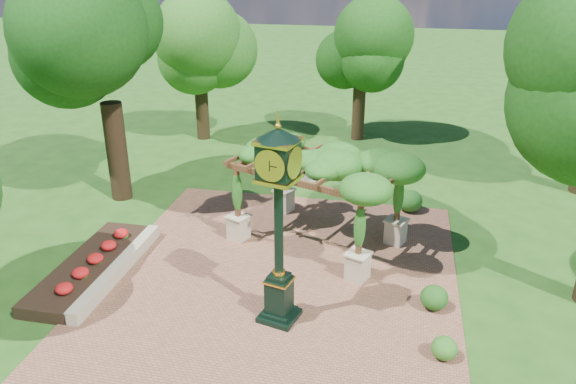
# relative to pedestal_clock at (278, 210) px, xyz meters

# --- Properties ---
(ground) EXTENTS (120.00, 120.00, 0.00)m
(ground) POSITION_rel_pedestal_clock_xyz_m (-0.41, 0.61, -3.09)
(ground) COLOR #1E4714
(ground) RESTS_ON ground
(brick_plaza) EXTENTS (10.00, 12.00, 0.04)m
(brick_plaza) POSITION_rel_pedestal_clock_xyz_m (-0.41, 1.61, -3.07)
(brick_plaza) COLOR brown
(brick_plaza) RESTS_ON ground
(border_wall) EXTENTS (0.35, 5.00, 0.40)m
(border_wall) POSITION_rel_pedestal_clock_xyz_m (-5.01, 1.11, -2.89)
(border_wall) COLOR #C6B793
(border_wall) RESTS_ON ground
(flower_bed) EXTENTS (1.50, 5.00, 0.36)m
(flower_bed) POSITION_rel_pedestal_clock_xyz_m (-5.91, 1.11, -2.91)
(flower_bed) COLOR red
(flower_bed) RESTS_ON ground
(pedestal_clock) EXTENTS (1.24, 1.24, 5.17)m
(pedestal_clock) POSITION_rel_pedestal_clock_xyz_m (0.00, 0.00, 0.00)
(pedestal_clock) COLOR black
(pedestal_clock) RESTS_ON brick_plaza
(pergola) EXTENTS (5.83, 4.80, 3.16)m
(pergola) POSITION_rel_pedestal_clock_xyz_m (0.27, 4.32, -0.49)
(pergola) COLOR #C5B492
(pergola) RESTS_ON brick_plaza
(sundial) EXTENTS (0.72, 0.72, 1.00)m
(sundial) POSITION_rel_pedestal_clock_xyz_m (-0.84, 9.27, -2.65)
(sundial) COLOR gray
(sundial) RESTS_ON ground
(shrub_front) EXTENTS (0.68, 0.68, 0.55)m
(shrub_front) POSITION_rel_pedestal_clock_xyz_m (4.04, -0.73, -2.77)
(shrub_front) COLOR #295F1B
(shrub_front) RESTS_ON brick_plaza
(shrub_mid) EXTENTS (0.88, 0.88, 0.66)m
(shrub_mid) POSITION_rel_pedestal_clock_xyz_m (3.87, 1.23, -2.72)
(shrub_mid) COLOR #1C4A14
(shrub_mid) RESTS_ON brick_plaza
(shrub_back) EXTENTS (1.15, 1.15, 0.79)m
(shrub_back) POSITION_rel_pedestal_clock_xyz_m (3.21, 7.21, -2.65)
(shrub_back) COLOR #235C1A
(shrub_back) RESTS_ON brick_plaza
(tree_west_near) EXTENTS (4.25, 4.25, 9.54)m
(tree_west_near) POSITION_rel_pedestal_clock_xyz_m (-7.55, 6.34, 3.44)
(tree_west_near) COLOR black
(tree_west_near) RESTS_ON ground
(tree_west_far) EXTENTS (3.76, 3.76, 6.89)m
(tree_west_far) POSITION_rel_pedestal_clock_xyz_m (-6.98, 13.98, 1.63)
(tree_west_far) COLOR #302313
(tree_west_far) RESTS_ON ground
(tree_north) EXTENTS (3.49, 3.49, 6.79)m
(tree_north) POSITION_rel_pedestal_clock_xyz_m (0.59, 15.43, 1.56)
(tree_north) COLOR #362615
(tree_north) RESTS_ON ground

